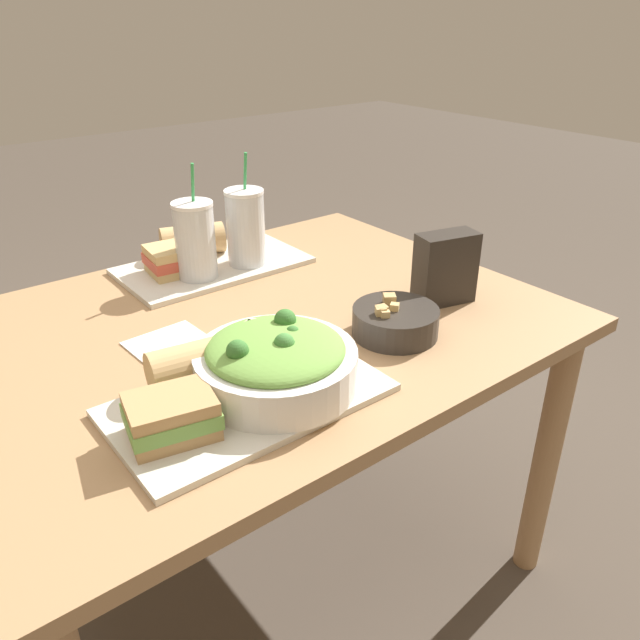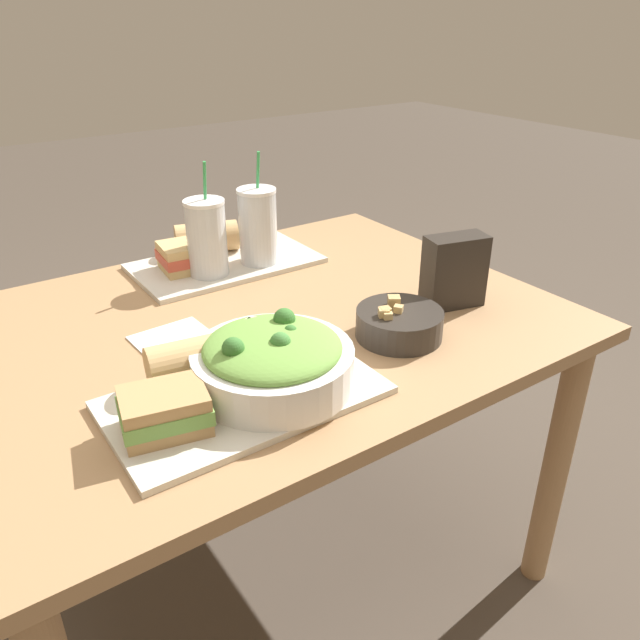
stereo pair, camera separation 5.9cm
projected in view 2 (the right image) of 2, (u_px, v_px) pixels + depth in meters
The scene contains 14 objects.
ground_plane at pixel (271, 565), 1.60m from camera, with size 12.00×12.00×0.00m, color #4C4238.
dining_table at pixel (260, 360), 1.32m from camera, with size 1.20×0.91×0.71m.
tray_near at pixel (245, 397), 1.01m from camera, with size 0.44×0.25×0.01m.
tray_far at pixel (226, 263), 1.53m from camera, with size 0.44×0.25×0.01m.
salad_bowl at pixel (273, 360), 1.02m from camera, with size 0.27×0.27×0.11m.
soup_bowl at pixel (399, 323), 1.20m from camera, with size 0.17×0.17×0.08m.
sandwich_near at pixel (165, 411), 0.91m from camera, with size 0.15×0.12×0.06m.
baguette_near at pixel (202, 359), 1.04m from camera, with size 0.18×0.10×0.08m.
sandwich_far at pixel (186, 256), 1.47m from camera, with size 0.13×0.12×0.06m.
baguette_far at pixel (208, 237), 1.57m from camera, with size 0.17×0.12×0.08m.
drink_cup_dark at pixel (207, 240), 1.42m from camera, with size 0.09×0.09×0.26m.
drink_cup_red at pixel (258, 228), 1.49m from camera, with size 0.09×0.09×0.27m.
chip_bag at pixel (454, 271), 1.30m from camera, with size 0.14×0.09×0.15m.
napkin_folded at pixel (171, 337), 1.21m from camera, with size 0.15×0.11×0.00m.
Camera 2 is at (-0.54, -1.01, 1.29)m, focal length 35.00 mm.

